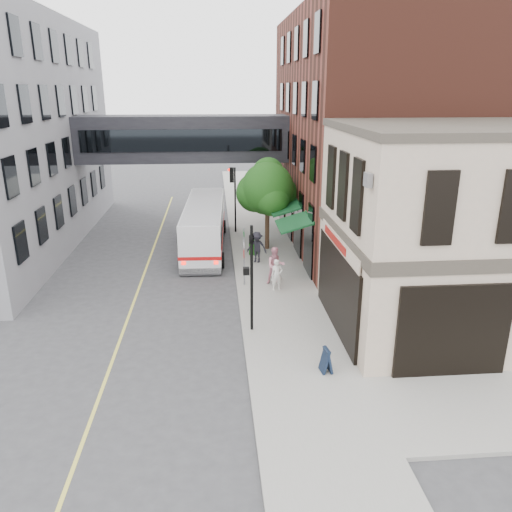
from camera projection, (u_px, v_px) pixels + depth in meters
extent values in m
plane|color=#38383A|center=(245.00, 357.00, 18.99)|extent=(120.00, 120.00, 0.00)
cube|color=gray|center=(262.00, 245.00, 32.34)|extent=(4.00, 60.00, 0.15)
cube|color=#C2AD94|center=(462.00, 234.00, 20.29)|extent=(10.00, 8.00, 8.15)
cube|color=#38332B|center=(462.00, 232.00, 20.27)|extent=(10.12, 8.12, 0.50)
cube|color=#38332B|center=(477.00, 127.00, 18.94)|extent=(10.12, 8.12, 0.30)
cube|color=black|center=(337.00, 289.00, 20.60)|extent=(0.14, 6.40, 3.40)
cube|color=black|center=(336.00, 289.00, 20.60)|extent=(0.04, 5.90, 3.00)
cube|color=maroon|center=(335.00, 240.00, 20.54)|extent=(0.03, 3.60, 0.32)
cube|color=#4E2218|center=(386.00, 133.00, 31.71)|extent=(12.00, 18.00, 14.00)
cube|color=#0E3E14|center=(281.00, 201.00, 31.27)|extent=(1.80, 13.00, 0.40)
cube|color=black|center=(183.00, 138.00, 33.67)|extent=(14.00, 3.00, 3.00)
cube|color=black|center=(182.00, 141.00, 32.21)|extent=(13.00, 0.08, 1.40)
cube|color=black|center=(185.00, 136.00, 35.14)|extent=(13.00, 0.08, 1.40)
cylinder|color=black|center=(252.00, 279.00, 20.14)|extent=(0.12, 0.12, 4.50)
cube|color=black|center=(246.00, 271.00, 20.01)|extent=(0.25, 0.22, 0.30)
imported|color=black|center=(252.00, 235.00, 19.55)|extent=(0.20, 0.16, 1.00)
cylinder|color=black|center=(235.00, 200.00, 34.31)|extent=(0.12, 0.12, 4.50)
cube|color=black|center=(232.00, 195.00, 34.18)|extent=(0.25, 0.22, 0.30)
cube|color=black|center=(232.00, 175.00, 33.73)|extent=(0.28, 0.28, 1.00)
sphere|color=#FF0C05|center=(229.00, 170.00, 33.61)|extent=(0.18, 0.18, 0.18)
cylinder|color=gray|center=(244.00, 257.00, 25.10)|extent=(0.08, 0.08, 3.00)
cube|color=white|center=(244.00, 244.00, 24.88)|extent=(0.03, 0.75, 0.22)
cube|color=#0C591E|center=(244.00, 233.00, 24.70)|extent=(0.03, 0.70, 0.18)
cube|color=#B20C0C|center=(244.00, 253.00, 25.04)|extent=(0.03, 0.30, 0.40)
cylinder|color=#382619|center=(267.00, 227.00, 30.95)|extent=(0.28, 0.28, 2.80)
sphere|color=#134813|center=(267.00, 189.00, 30.18)|extent=(3.20, 3.20, 3.20)
sphere|color=#134813|center=(279.00, 193.00, 30.84)|extent=(2.20, 2.20, 2.20)
sphere|color=#134813|center=(256.00, 193.00, 30.50)|extent=(2.40, 2.40, 2.40)
sphere|color=#134813|center=(268.00, 174.00, 30.50)|extent=(2.00, 2.00, 2.00)
cube|color=#D8CC4C|center=(145.00, 270.00, 28.03)|extent=(0.12, 40.00, 0.01)
cube|color=white|center=(204.00, 225.00, 31.52)|extent=(2.68, 10.59, 2.65)
cube|color=black|center=(204.00, 218.00, 31.37)|extent=(2.73, 10.41, 0.96)
cube|color=#B20C0C|center=(205.00, 232.00, 31.67)|extent=(2.74, 10.61, 0.20)
cylinder|color=black|center=(181.00, 261.00, 28.17)|extent=(0.31, 0.92, 0.91)
cylinder|color=black|center=(222.00, 260.00, 28.27)|extent=(0.31, 0.92, 0.91)
cylinder|color=black|center=(191.00, 227.00, 35.10)|extent=(0.31, 0.92, 0.91)
cylinder|color=black|center=(224.00, 226.00, 35.20)|extent=(0.31, 0.92, 0.91)
imported|color=silver|center=(277.00, 275.00, 24.70)|extent=(0.60, 0.42, 1.58)
imported|color=pink|center=(276.00, 266.00, 25.45)|extent=(0.97, 0.77, 1.94)
imported|color=black|center=(257.00, 247.00, 28.63)|extent=(1.33, 1.04, 1.81)
cube|color=#185212|center=(253.00, 248.00, 30.11)|extent=(0.55, 0.52, 0.86)
cube|color=black|center=(326.00, 360.00, 17.60)|extent=(0.39, 0.55, 0.91)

